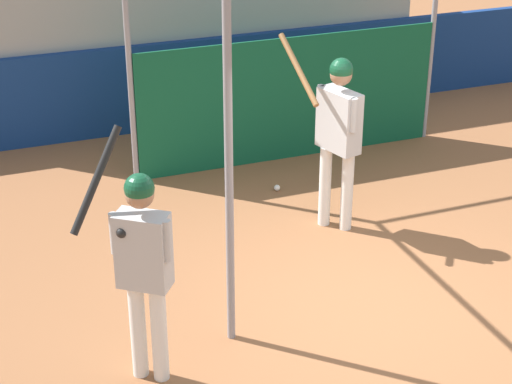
% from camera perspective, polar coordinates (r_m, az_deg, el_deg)
% --- Properties ---
extents(ground_plane, '(60.00, 60.00, 0.00)m').
position_cam_1_polar(ground_plane, '(8.07, 8.24, -7.93)').
color(ground_plane, '#935B38').
extents(outfield_wall, '(24.00, 0.12, 1.23)m').
position_cam_1_polar(outfield_wall, '(12.15, -3.38, 7.39)').
color(outfield_wall, navy).
rests_on(outfield_wall, ground).
extents(bleacher_section, '(6.50, 2.40, 2.51)m').
position_cam_1_polar(bleacher_section, '(13.13, -5.17, 11.63)').
color(bleacher_section, '#9E9E99').
rests_on(bleacher_section, ground).
extents(batting_cage, '(4.11, 3.58, 3.17)m').
position_cam_1_polar(batting_cage, '(10.25, 3.48, 7.95)').
color(batting_cage, gray).
rests_on(batting_cage, ground).
extents(player_batter, '(0.63, 0.89, 2.08)m').
position_cam_1_polar(player_batter, '(8.99, 5.46, 4.41)').
color(player_batter, white).
rests_on(player_batter, ground).
extents(player_waiting, '(0.76, 0.58, 2.12)m').
position_cam_1_polar(player_waiting, '(6.66, -7.57, -4.43)').
color(player_waiting, white).
rests_on(player_waiting, ground).
extents(baseball, '(0.07, 0.07, 0.07)m').
position_cam_1_polar(baseball, '(10.23, 1.41, 0.28)').
color(baseball, white).
rests_on(baseball, ground).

